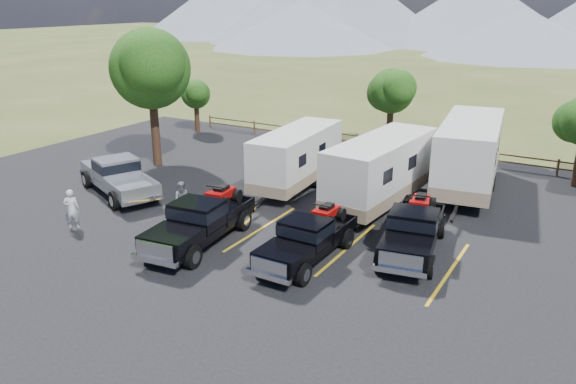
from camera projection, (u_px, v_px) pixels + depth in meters
The scene contains 17 objects.
ground at pixel (248, 279), 19.68m from camera, with size 320.00×320.00×0.00m, color #3B4B20.
asphalt_lot at pixel (291, 247), 22.12m from camera, with size 44.00×34.00×0.04m, color black.
stall_lines at pixel (303, 238), 22.93m from camera, with size 12.12×5.50×0.01m.
tree_big_nw at pixel (150, 69), 31.20m from camera, with size 5.54×5.18×7.84m.
tree_north at pixel (391, 91), 34.90m from camera, with size 3.46×3.24×5.25m.
tree_nw_small at pixel (196, 94), 40.29m from camera, with size 2.59×2.43×3.85m.
rail_fence at pixel (449, 152), 33.61m from camera, with size 36.12×0.12×1.00m.
mountain_range at pixel (526, 6), 107.17m from camera, with size 209.00×71.00×20.00m.
rig_left at pixel (201, 220), 22.19m from camera, with size 2.63×6.20×2.01m.
rig_center at pixel (308, 237), 20.80m from camera, with size 1.96×5.47×1.82m.
rig_right at pixel (414, 229), 21.43m from camera, with size 2.79×6.00×1.93m.
trailer_left at pixel (297, 158), 28.65m from camera, with size 2.71×8.60×2.98m.
trailer_center at pixel (381, 171), 25.94m from camera, with size 2.97×9.31×3.22m.
trailer_right at pixel (469, 154), 28.06m from camera, with size 3.82×10.36×3.58m.
pickup_silver at pixel (118, 176), 27.65m from camera, with size 6.47×4.27×1.86m.
person_a at pixel (72, 209), 23.59m from camera, with size 0.64×0.42×1.75m, color silver.
person_b at pixel (183, 200), 24.85m from camera, with size 0.80×0.62×1.64m, color slate.
Camera 1 is at (10.11, -14.48, 9.31)m, focal length 35.00 mm.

